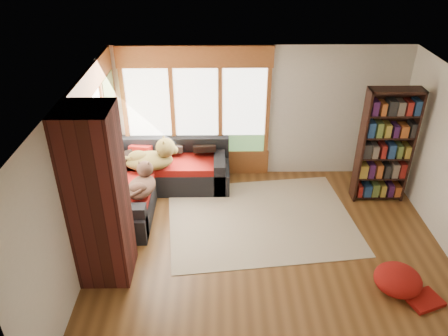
# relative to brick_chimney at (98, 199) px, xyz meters

# --- Properties ---
(floor) EXTENTS (5.50, 5.50, 0.00)m
(floor) POSITION_rel_brick_chimney_xyz_m (2.40, 0.35, -1.30)
(floor) COLOR brown
(floor) RESTS_ON ground
(ceiling) EXTENTS (5.50, 5.50, 0.00)m
(ceiling) POSITION_rel_brick_chimney_xyz_m (2.40, 0.35, 1.30)
(ceiling) COLOR white
(wall_back) EXTENTS (5.50, 0.04, 2.60)m
(wall_back) POSITION_rel_brick_chimney_xyz_m (2.40, 2.85, 0.00)
(wall_back) COLOR silver
(wall_back) RESTS_ON ground
(wall_front) EXTENTS (5.50, 0.04, 2.60)m
(wall_front) POSITION_rel_brick_chimney_xyz_m (2.40, -2.15, 0.00)
(wall_front) COLOR silver
(wall_front) RESTS_ON ground
(wall_left) EXTENTS (0.04, 5.00, 2.60)m
(wall_left) POSITION_rel_brick_chimney_xyz_m (-0.35, 0.35, 0.00)
(wall_left) COLOR silver
(wall_left) RESTS_ON ground
(windows_back) EXTENTS (2.82, 0.10, 1.90)m
(windows_back) POSITION_rel_brick_chimney_xyz_m (1.20, 2.82, 0.05)
(windows_back) COLOR #985426
(windows_back) RESTS_ON wall_back
(windows_left) EXTENTS (0.10, 2.62, 1.90)m
(windows_left) POSITION_rel_brick_chimney_xyz_m (-0.32, 1.55, 0.05)
(windows_left) COLOR #985426
(windows_left) RESTS_ON wall_left
(roller_blind) EXTENTS (0.03, 0.72, 0.90)m
(roller_blind) POSITION_rel_brick_chimney_xyz_m (-0.29, 2.38, 0.45)
(roller_blind) COLOR #7C8C51
(roller_blind) RESTS_ON wall_left
(brick_chimney) EXTENTS (0.70, 0.70, 2.60)m
(brick_chimney) POSITION_rel_brick_chimney_xyz_m (0.00, 0.00, 0.00)
(brick_chimney) COLOR #471914
(brick_chimney) RESTS_ON ground
(sectional_sofa) EXTENTS (2.20, 2.20, 0.80)m
(sectional_sofa) POSITION_rel_brick_chimney_xyz_m (0.45, 2.05, -1.00)
(sectional_sofa) COLOR black
(sectional_sofa) RESTS_ON ground
(area_rug) EXTENTS (3.39, 2.74, 0.01)m
(area_rug) POSITION_rel_brick_chimney_xyz_m (2.34, 1.25, -1.29)
(area_rug) COLOR #EDE0C7
(area_rug) RESTS_ON ground
(bookshelf) EXTENTS (0.91, 0.30, 2.12)m
(bookshelf) POSITION_rel_brick_chimney_xyz_m (4.54, 1.91, -0.24)
(bookshelf) COLOR black
(bookshelf) RESTS_ON ground
(pouf) EXTENTS (0.71, 0.71, 0.35)m
(pouf) POSITION_rel_brick_chimney_xyz_m (4.11, -0.41, -1.11)
(pouf) COLOR #A0130C
(pouf) RESTS_ON area_rug
(dog_tan) EXTENTS (0.96, 0.65, 0.50)m
(dog_tan) POSITION_rel_brick_chimney_xyz_m (0.43, 2.06, -0.51)
(dog_tan) COLOR brown
(dog_tan) RESTS_ON sectional_sofa
(dog_brindle) EXTENTS (0.55, 0.78, 0.40)m
(dog_brindle) POSITION_rel_brick_chimney_xyz_m (0.35, 1.28, -0.56)
(dog_brindle) COLOR #39241C
(dog_brindle) RESTS_ON sectional_sofa
(throw_pillows) EXTENTS (1.98, 1.68, 0.45)m
(throw_pillows) POSITION_rel_brick_chimney_xyz_m (0.48, 2.20, -0.54)
(throw_pillows) COLOR black
(throw_pillows) RESTS_ON sectional_sofa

